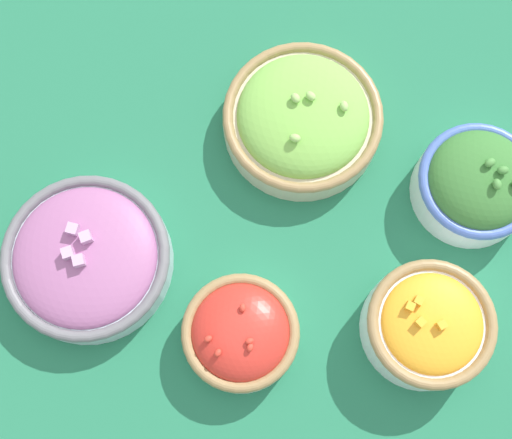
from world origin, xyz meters
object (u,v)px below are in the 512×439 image
bowl_cherry_tomatoes (241,333)px  bowl_red_onion (87,258)px  bowl_squash (428,325)px  bowl_lettuce (303,118)px  bowl_broccoli (477,183)px

bowl_cherry_tomatoes → bowl_red_onion: bearing=1.4°
bowl_squash → bowl_lettuce: bearing=-34.6°
bowl_lettuce → bowl_squash: bearing=145.4°
bowl_red_onion → bowl_squash: bowl_squash is taller
bowl_lettuce → bowl_broccoli: bowl_broccoli is taller
bowl_lettuce → bowl_broccoli: 0.20m
bowl_red_onion → bowl_broccoli: bowl_broccoli is taller
bowl_cherry_tomatoes → bowl_squash: (-0.17, -0.10, 0.01)m
bowl_squash → bowl_broccoli: bearing=-84.9°
bowl_squash → bowl_broccoli: (0.01, -0.17, -0.00)m
bowl_lettuce → bowl_broccoli: size_ratio=1.37×
bowl_cherry_tomatoes → bowl_broccoli: bowl_broccoli is taller
bowl_lettuce → bowl_squash: 0.27m
bowl_red_onion → bowl_broccoli: 0.43m
bowl_red_onion → bowl_broccoli: size_ratio=1.37×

